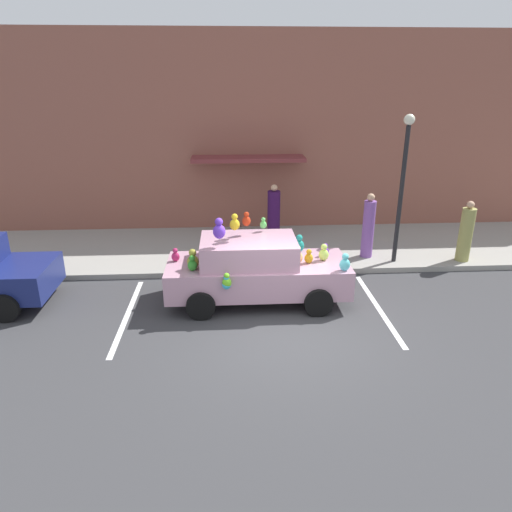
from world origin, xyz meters
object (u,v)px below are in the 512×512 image
object	(u,v)px
teddy_bear_on_sidewalk	(265,251)
pedestrian_near_shopfront	(274,215)
street_lamp_post	(403,175)
pedestrian_by_lamp	(368,228)
plush_covered_car	(255,269)
pedestrian_walking_past	(466,234)

from	to	relation	value
teddy_bear_on_sidewalk	pedestrian_near_shopfront	world-z (taller)	pedestrian_near_shopfront
teddy_bear_on_sidewalk	pedestrian_near_shopfront	distance (m)	2.02
street_lamp_post	pedestrian_by_lamp	xyz separation A→B (m)	(-0.67, 0.41, -1.56)
street_lamp_post	pedestrian_near_shopfront	bearing A→B (deg)	146.75
street_lamp_post	pedestrian_by_lamp	distance (m)	1.75
pedestrian_near_shopfront	street_lamp_post	bearing A→B (deg)	-33.25
plush_covered_car	pedestrian_walking_past	xyz separation A→B (m)	(5.94, 1.89, 0.13)
plush_covered_car	street_lamp_post	size ratio (longest dim) A/B	1.05
teddy_bear_on_sidewalk	plush_covered_car	bearing A→B (deg)	-100.77
pedestrian_by_lamp	teddy_bear_on_sidewalk	bearing A→B (deg)	-175.44
street_lamp_post	pedestrian_by_lamp	size ratio (longest dim) A/B	2.15
plush_covered_car	pedestrian_walking_past	world-z (taller)	plush_covered_car
pedestrian_walking_past	pedestrian_by_lamp	distance (m)	2.65
teddy_bear_on_sidewalk	street_lamp_post	world-z (taller)	street_lamp_post
plush_covered_car	pedestrian_near_shopfront	xyz separation A→B (m)	(0.82, 4.04, 0.15)
plush_covered_car	pedestrian_near_shopfront	world-z (taller)	plush_covered_car
pedestrian_near_shopfront	pedestrian_walking_past	world-z (taller)	pedestrian_near_shopfront
plush_covered_car	pedestrian_walking_past	bearing A→B (deg)	17.68
teddy_bear_on_sidewalk	pedestrian_near_shopfront	bearing A→B (deg)	77.73
pedestrian_walking_past	pedestrian_by_lamp	bearing A→B (deg)	169.88
pedestrian_by_lamp	pedestrian_near_shopfront	bearing A→B (deg)	146.28
pedestrian_walking_past	pedestrian_by_lamp	world-z (taller)	pedestrian_by_lamp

